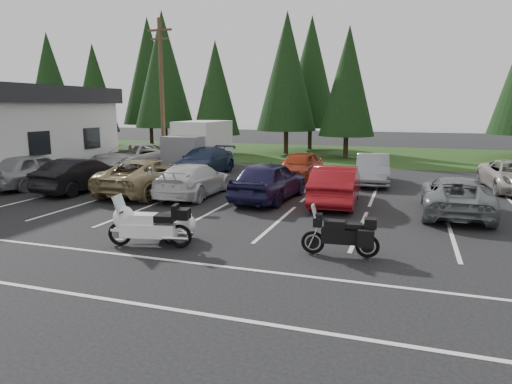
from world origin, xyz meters
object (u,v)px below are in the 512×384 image
at_px(car_near_0, 35,170).
at_px(car_near_3, 194,180).
at_px(car_near_1, 82,175).
at_px(car_near_6, 456,196).
at_px(car_near_5, 336,185).
at_px(touring_motorcycle, 149,221).
at_px(utility_pole, 162,92).
at_px(car_near_2, 150,176).
at_px(box_truck, 196,145).
at_px(car_far_2, 299,166).
at_px(car_far_0, 132,158).
at_px(car_far_3, 372,169).
at_px(adventure_motorcycle, 340,231).
at_px(car_far_1, 204,161).
at_px(cargo_trailer, 173,228).
at_px(car_near_4, 269,181).

height_order(car_near_0, car_near_3, car_near_0).
distance_m(car_near_1, car_near_6, 15.71).
relative_size(car_near_5, touring_motorcycle, 1.80).
bearing_deg(car_near_5, utility_pole, -35.08).
height_order(utility_pole, car_near_2, utility_pole).
bearing_deg(box_truck, car_far_2, -17.58).
bearing_deg(car_far_0, box_truck, 43.97).
distance_m(box_truck, car_near_6, 16.48).
relative_size(car_far_3, adventure_motorcycle, 2.04).
relative_size(car_near_0, car_far_1, 0.91).
height_order(car_far_0, cargo_trailer, car_far_0).
distance_m(car_near_1, car_near_5, 11.41).
bearing_deg(car_far_2, car_far_0, -172.60).
bearing_deg(car_far_1, touring_motorcycle, -70.80).
height_order(car_far_1, car_far_3, car_far_1).
relative_size(car_near_1, car_far_0, 0.76).
bearing_deg(car_far_2, cargo_trailer, -88.60).
distance_m(utility_pole, car_near_3, 10.46).
height_order(car_near_5, car_near_6, car_near_5).
relative_size(utility_pole, car_far_3, 2.00).
relative_size(box_truck, car_far_1, 1.06).
height_order(utility_pole, adventure_motorcycle, utility_pole).
distance_m(car_near_0, adventure_motorcycle, 16.43).
height_order(car_near_3, car_near_6, car_near_3).
xyz_separation_m(car_near_0, car_near_6, (18.62, 0.21, -0.14)).
relative_size(car_far_0, car_far_1, 1.14).
distance_m(car_far_2, cargo_trailer, 12.14).
distance_m(car_near_5, cargo_trailer, 7.42).
distance_m(box_truck, car_near_3, 9.09).
xyz_separation_m(car_near_1, car_near_4, (8.66, 0.78, 0.06)).
xyz_separation_m(car_far_0, car_far_3, (13.81, 0.11, -0.09)).
bearing_deg(car_near_2, box_truck, -76.87).
xyz_separation_m(car_near_5, car_far_0, (-12.83, 5.37, 0.06)).
xyz_separation_m(car_far_0, car_far_2, (10.02, 0.31, -0.11)).
bearing_deg(touring_motorcycle, car_near_1, 128.48).
xyz_separation_m(car_far_0, car_far_1, (4.53, 0.19, -0.07)).
bearing_deg(box_truck, car_near_5, -38.74).
relative_size(box_truck, car_far_2, 1.31).
bearing_deg(car_far_0, adventure_motorcycle, -37.02).
xyz_separation_m(car_far_0, adventure_motorcycle, (13.92, -11.71, -0.16)).
xyz_separation_m(utility_pole, car_far_3, (12.86, -1.95, -3.96)).
height_order(car_near_5, car_far_0, car_far_0).
height_order(car_near_3, car_far_2, car_far_2).
relative_size(car_far_0, adventure_motorcycle, 2.72).
xyz_separation_m(box_truck, car_near_4, (7.17, -8.00, -0.63)).
xyz_separation_m(car_near_3, car_near_6, (10.36, -0.12, -0.03)).
bearing_deg(adventure_motorcycle, car_near_6, 57.23).
height_order(car_near_5, car_far_1, car_near_5).
bearing_deg(car_near_2, cargo_trailer, 127.82).
height_order(utility_pole, car_far_0, utility_pole).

